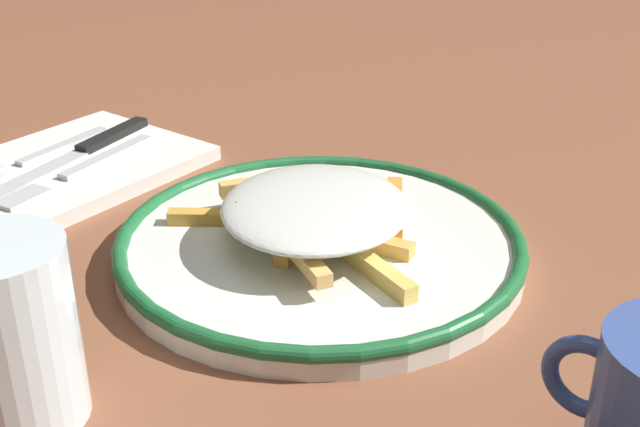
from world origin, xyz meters
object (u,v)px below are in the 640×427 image
napkin (71,167)px  spoon (19,162)px  fork (80,170)px  plate (320,244)px  fries_heap (317,212)px  water_glass (8,335)px  knife (84,150)px

napkin → spoon: spoon is taller
napkin → fork: fork is taller
plate → fries_heap: bearing=80.8°
fork → water_glass: size_ratio=1.68×
napkin → fork: 0.03m
water_glass → fries_heap: bearing=-96.5°
fork → plate: bearing=-175.6°
napkin → water_glass: size_ratio=2.04×
fries_heap → napkin: 0.28m
fries_heap → fork: (0.25, 0.02, -0.02)m
knife → fork: bearing=136.4°
fries_heap → spoon: fries_heap is taller
fork → spoon: (0.05, 0.02, 0.00)m
napkin → spoon: (0.02, 0.03, 0.01)m
plate → water_glass: size_ratio=2.85×
fries_heap → napkin: (0.27, 0.00, -0.03)m
fries_heap → napkin: fries_heap is taller
plate → spoon: bearing=7.9°
fork → spoon: size_ratio=1.16×
fork → knife: 0.04m
fork → water_glass: (-0.22, 0.22, 0.04)m
plate → fries_heap: size_ratio=1.40×
plate → knife: size_ratio=1.43×
napkin → water_glass: water_glass is taller
napkin → knife: (0.00, -0.02, 0.01)m
plate → napkin: bearing=1.4°
plate → water_glass: 0.24m
napkin → spoon: 0.04m
napkin → knife: bearing=-81.0°
napkin → knife: knife is taller
fork → knife: bearing=-43.6°
knife → spoon: spoon is taller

